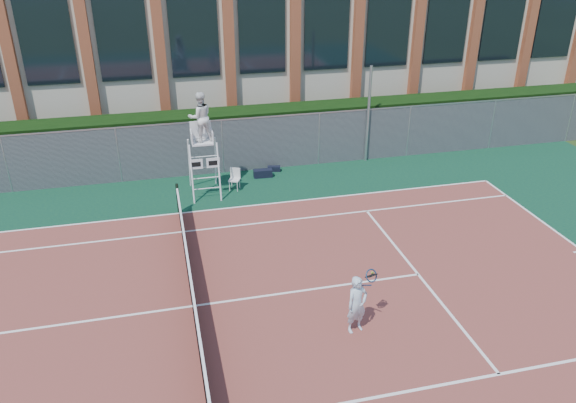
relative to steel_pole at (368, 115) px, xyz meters
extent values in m
plane|color=#233814|center=(-8.07, -8.70, -2.02)|extent=(120.00, 120.00, 0.00)
cube|color=#0B3227|center=(-8.07, -7.70, -2.02)|extent=(36.00, 20.00, 0.01)
cube|color=brown|center=(-8.07, -8.70, -2.00)|extent=(23.77, 10.97, 0.02)
cylinder|color=black|center=(-8.07, -3.10, -1.47)|extent=(0.10, 0.10, 1.10)
cube|color=black|center=(-8.07, -8.70, -1.56)|extent=(0.03, 11.00, 0.86)
cube|color=white|center=(-8.07, -8.70, -1.11)|extent=(0.06, 11.20, 0.07)
cube|color=black|center=(-8.07, 1.30, -0.92)|extent=(40.00, 1.40, 2.20)
cube|color=beige|center=(-8.07, 9.30, 1.98)|extent=(44.00, 10.00, 8.00)
cylinder|color=#9EA0A5|center=(0.00, 0.00, 0.00)|extent=(0.12, 0.12, 4.05)
cylinder|color=white|center=(-7.49, -2.24, -1.01)|extent=(0.06, 0.58, 2.12)
cylinder|color=white|center=(-6.51, -2.24, -1.01)|extent=(0.06, 0.58, 2.12)
cylinder|color=white|center=(-7.49, -1.16, -1.01)|extent=(0.06, 0.58, 2.12)
cylinder|color=white|center=(-6.51, -1.16, -1.01)|extent=(0.06, 0.58, 2.12)
cube|color=white|center=(-7.00, -1.70, -0.01)|extent=(0.76, 0.65, 0.06)
cube|color=white|center=(-7.00, -1.40, 0.37)|extent=(0.76, 0.05, 0.65)
cube|color=white|center=(-7.31, -2.13, -0.66)|extent=(0.48, 0.03, 0.37)
cube|color=white|center=(-6.70, -2.13, -0.66)|extent=(0.48, 0.03, 0.37)
imported|color=white|center=(-7.00, -1.65, 0.92)|extent=(0.98, 0.82, 1.79)
cube|color=silver|center=(-5.90, -1.66, -1.61)|extent=(0.51, 0.51, 0.04)
cube|color=silver|center=(-5.83, -1.51, -1.40)|extent=(0.36, 0.20, 0.41)
cylinder|color=silver|center=(-6.10, -1.74, -1.82)|extent=(0.03, 0.03, 0.38)
cylinder|color=silver|center=(-5.82, -1.87, -1.82)|extent=(0.03, 0.03, 0.38)
cylinder|color=silver|center=(-5.97, -1.46, -1.82)|extent=(0.03, 0.03, 0.38)
cylinder|color=silver|center=(-5.69, -1.59, -1.82)|extent=(0.03, 0.03, 0.38)
cube|color=black|center=(-4.62, -0.74, -1.86)|extent=(0.75, 0.33, 0.31)
cube|color=black|center=(-4.06, -0.24, -1.91)|extent=(0.55, 0.33, 0.21)
imported|color=silver|center=(-4.26, -10.61, -1.23)|extent=(0.63, 0.50, 1.52)
torus|color=#142D4D|center=(-3.86, -10.41, -0.60)|extent=(0.38, 0.30, 0.30)
sphere|color=#CCE533|center=(-3.76, -10.23, -0.65)|extent=(0.07, 0.07, 0.07)
camera|label=1|loc=(-8.47, -20.96, 6.92)|focal=35.00mm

